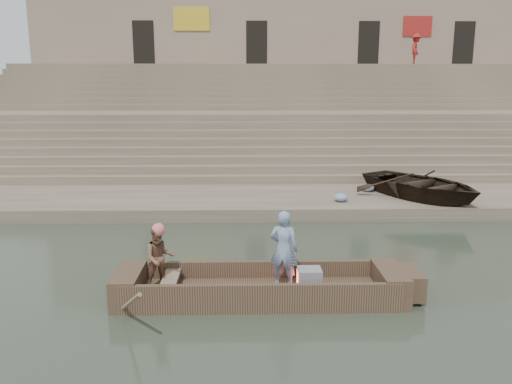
{
  "coord_description": "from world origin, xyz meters",
  "views": [
    {
      "loc": [
        -2.79,
        -8.91,
        4.15
      ],
      "look_at": [
        -2.5,
        3.92,
        1.4
      ],
      "focal_mm": 35.8,
      "sensor_mm": 36.0,
      "label": 1
    }
  ],
  "objects_px": {
    "standing_man": "(284,249)",
    "rowing_man": "(160,258)",
    "main_rowboat": "(260,294)",
    "pedestrian": "(416,49)",
    "beached_rowboat": "(421,184)",
    "television": "(309,279)"
  },
  "relations": [
    {
      "from": "beached_rowboat",
      "to": "pedestrian",
      "type": "distance_m",
      "value": 16.0
    },
    {
      "from": "main_rowboat",
      "to": "pedestrian",
      "type": "height_order",
      "value": "pedestrian"
    },
    {
      "from": "television",
      "to": "beached_rowboat",
      "type": "bearing_deg",
      "value": 57.04
    },
    {
      "from": "standing_man",
      "to": "beached_rowboat",
      "type": "xyz_separation_m",
      "value": [
        5.11,
        7.05,
        -0.14
      ]
    },
    {
      "from": "standing_man",
      "to": "pedestrian",
      "type": "distance_m",
      "value": 24.05
    },
    {
      "from": "main_rowboat",
      "to": "television",
      "type": "height_order",
      "value": "television"
    },
    {
      "from": "standing_man",
      "to": "rowing_man",
      "type": "height_order",
      "value": "standing_man"
    },
    {
      "from": "television",
      "to": "main_rowboat",
      "type": "bearing_deg",
      "value": -180.0
    },
    {
      "from": "rowing_man",
      "to": "pedestrian",
      "type": "height_order",
      "value": "pedestrian"
    },
    {
      "from": "main_rowboat",
      "to": "pedestrian",
      "type": "xyz_separation_m",
      "value": [
        9.87,
        21.62,
        5.98
      ]
    },
    {
      "from": "rowing_man",
      "to": "television",
      "type": "relative_size",
      "value": 2.71
    },
    {
      "from": "standing_man",
      "to": "rowing_man",
      "type": "distance_m",
      "value": 2.41
    },
    {
      "from": "pedestrian",
      "to": "beached_rowboat",
      "type": "bearing_deg",
      "value": -173.36
    },
    {
      "from": "standing_man",
      "to": "pedestrian",
      "type": "bearing_deg",
      "value": -95.37
    },
    {
      "from": "television",
      "to": "beached_rowboat",
      "type": "distance_m",
      "value": 8.51
    },
    {
      "from": "main_rowboat",
      "to": "television",
      "type": "relative_size",
      "value": 10.87
    },
    {
      "from": "television",
      "to": "pedestrian",
      "type": "height_order",
      "value": "pedestrian"
    },
    {
      "from": "main_rowboat",
      "to": "beached_rowboat",
      "type": "bearing_deg",
      "value": 52.0
    },
    {
      "from": "rowing_man",
      "to": "television",
      "type": "height_order",
      "value": "rowing_man"
    },
    {
      "from": "main_rowboat",
      "to": "standing_man",
      "type": "distance_m",
      "value": 1.0
    },
    {
      "from": "standing_man",
      "to": "beached_rowboat",
      "type": "height_order",
      "value": "standing_man"
    },
    {
      "from": "beached_rowboat",
      "to": "main_rowboat",
      "type": "bearing_deg",
      "value": -159.34
    }
  ]
}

